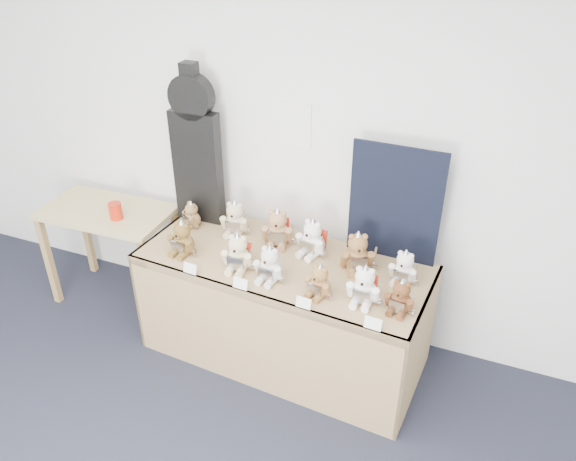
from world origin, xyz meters
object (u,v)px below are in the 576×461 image
at_px(teddy_front_far_left, 182,239).
at_px(guitar_case, 196,147).
at_px(teddy_front_centre, 270,265).
at_px(teddy_front_left, 238,254).
at_px(teddy_back_centre_right, 312,239).
at_px(teddy_back_far_left, 191,216).
at_px(teddy_back_left, 235,219).
at_px(teddy_front_far_right, 364,286).
at_px(side_table, 109,224).
at_px(display_table, 278,288).
at_px(teddy_back_end, 404,268).
at_px(teddy_back_right, 357,254).
at_px(teddy_back_centre_left, 278,229).
at_px(teddy_front_right, 319,282).
at_px(red_cup, 116,211).
at_px(teddy_front_end, 400,298).

bearing_deg(teddy_front_far_left, guitar_case, 110.77).
xyz_separation_m(teddy_front_far_left, teddy_front_centre, (0.65, -0.06, 0.00)).
bearing_deg(teddy_front_left, teddy_back_centre_right, 34.22).
bearing_deg(teddy_back_far_left, teddy_back_left, 40.27).
relative_size(teddy_front_centre, teddy_front_far_right, 0.97).
bearing_deg(side_table, teddy_front_far_left, -19.58).
relative_size(side_table, teddy_front_centre, 3.74).
distance_m(display_table, teddy_front_left, 0.37).
bearing_deg(teddy_back_end, teddy_back_right, -176.72).
xyz_separation_m(side_table, teddy_back_centre_left, (1.37, 0.08, 0.23)).
relative_size(teddy_front_centre, teddy_back_left, 0.96).
distance_m(teddy_front_centre, teddy_front_right, 0.33).
xyz_separation_m(teddy_back_centre_left, teddy_back_end, (0.88, -0.11, -0.02)).
distance_m(red_cup, teddy_back_far_left, 0.57).
bearing_deg(teddy_front_far_left, teddy_front_left, 2.82).
bearing_deg(teddy_front_centre, side_table, 173.13).
bearing_deg(teddy_back_right, teddy_back_left, 150.24).
xyz_separation_m(teddy_back_end, teddy_back_far_left, (-1.54, 0.10, -0.01)).
bearing_deg(teddy_front_left, teddy_back_far_left, 139.58).
distance_m(side_table, teddy_back_centre_left, 1.39).
distance_m(teddy_back_centre_left, teddy_back_centre_right, 0.26).
xyz_separation_m(teddy_front_far_left, teddy_front_right, (0.98, -0.09, -0.01)).
bearing_deg(red_cup, teddy_front_end, -6.52).
bearing_deg(teddy_back_centre_right, teddy_back_right, 3.87).
bearing_deg(teddy_back_end, teddy_front_far_right, -113.54).
xyz_separation_m(display_table, teddy_back_centre_right, (0.15, 0.23, 0.28)).
xyz_separation_m(guitar_case, teddy_front_centre, (0.77, -0.51, -0.45)).
distance_m(guitar_case, teddy_front_end, 1.72).
distance_m(teddy_front_left, teddy_front_centre, 0.23).
height_order(teddy_front_centre, teddy_back_centre_right, teddy_back_centre_right).
height_order(teddy_front_left, teddy_front_right, teddy_front_left).
bearing_deg(teddy_front_far_right, teddy_back_far_left, 164.14).
height_order(display_table, teddy_back_far_left, teddy_back_far_left).
height_order(teddy_front_far_right, teddy_back_centre_right, teddy_back_centre_right).
distance_m(display_table, teddy_front_far_right, 0.68).
bearing_deg(red_cup, teddy_back_left, 11.07).
bearing_deg(teddy_front_far_right, side_table, 170.89).
xyz_separation_m(side_table, teddy_front_centre, (1.49, -0.32, 0.22)).
bearing_deg(guitar_case, teddy_front_end, -18.76).
bearing_deg(red_cup, side_table, 153.64).
height_order(teddy_back_left, teddy_back_end, teddy_back_left).
distance_m(teddy_front_right, teddy_back_centre_left, 0.62).
bearing_deg(teddy_front_centre, guitar_case, 151.73).
height_order(red_cup, teddy_back_right, teddy_back_right).
relative_size(teddy_front_end, teddy_back_centre_right, 0.83).
relative_size(teddy_back_centre_right, teddy_back_far_left, 1.34).
distance_m(teddy_front_far_left, teddy_front_left, 0.42).
height_order(display_table, teddy_front_centre, teddy_front_centre).
distance_m(guitar_case, teddy_front_left, 0.85).
height_order(red_cup, teddy_back_left, teddy_back_left).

